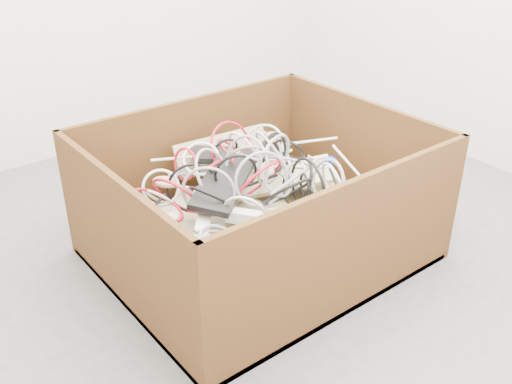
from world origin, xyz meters
TOP-DOWN VIEW (x-y plane):
  - ground at (0.00, 0.00)m, footprint 3.00×3.00m
  - cardboard_box at (-0.14, -0.05)m, footprint 1.27×1.06m
  - keyboard_pile at (-0.10, -0.04)m, footprint 0.99×0.96m
  - mice_scatter at (-0.19, -0.10)m, footprint 0.91×0.84m
  - power_strip_left at (-0.45, -0.14)m, footprint 0.22×0.24m
  - power_strip_right at (-0.28, -0.28)m, footprint 0.28×0.22m
  - vga_plug at (0.25, -0.09)m, footprint 0.05×0.05m
  - cable_tangle at (-0.20, -0.08)m, footprint 1.09×0.84m

SIDE VIEW (x-z plane):
  - ground at x=0.00m, z-range 0.00..0.00m
  - cardboard_box at x=-0.14m, z-range -0.15..0.44m
  - keyboard_pile at x=-0.10m, z-range 0.11..0.44m
  - power_strip_right at x=-0.28m, z-range 0.29..0.39m
  - mice_scatter at x=-0.19m, z-range 0.25..0.46m
  - vga_plug at x=0.25m, z-range 0.35..0.38m
  - power_strip_left at x=-0.45m, z-range 0.31..0.42m
  - cable_tangle at x=-0.20m, z-range 0.21..0.62m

